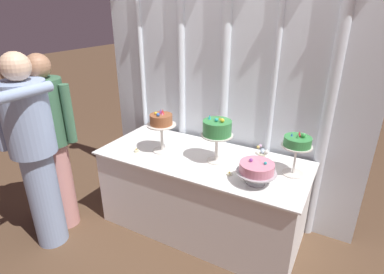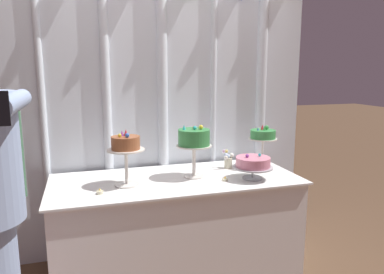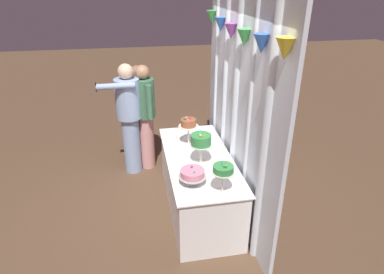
% 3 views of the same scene
% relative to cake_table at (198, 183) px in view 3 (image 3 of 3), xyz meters
% --- Properties ---
extents(ground_plane, '(24.00, 24.00, 0.00)m').
position_rel_cake_table_xyz_m(ground_plane, '(0.00, -0.10, -0.39)').
color(ground_plane, brown).
extents(draped_curtain, '(2.70, 0.17, 2.72)m').
position_rel_cake_table_xyz_m(draped_curtain, '(0.03, 0.47, 1.03)').
color(draped_curtain, silver).
rests_on(draped_curtain, ground_plane).
extents(cake_table, '(1.92, 0.83, 0.78)m').
position_rel_cake_table_xyz_m(cake_table, '(0.00, 0.00, 0.00)').
color(cake_table, white).
rests_on(cake_table, ground_plane).
extents(cake_display_leftmost, '(0.27, 0.27, 0.41)m').
position_rel_cake_table_xyz_m(cake_display_leftmost, '(-0.39, -0.06, 0.68)').
color(cake_display_leftmost, silver).
rests_on(cake_display_leftmost, cake_table).
extents(cake_display_midleft, '(0.28, 0.28, 0.42)m').
position_rel_cake_table_xyz_m(cake_display_midleft, '(0.15, -0.00, 0.69)').
color(cake_display_midleft, silver).
rests_on(cake_display_midleft, cake_table).
extents(cake_display_midright, '(0.31, 0.31, 0.20)m').
position_rel_cake_table_xyz_m(cake_display_midright, '(0.57, -0.18, 0.52)').
color(cake_display_midright, '#B2B2B7').
rests_on(cake_display_midright, cake_table).
extents(cake_display_rightmost, '(0.24, 0.24, 0.37)m').
position_rel_cake_table_xyz_m(cake_display_rightmost, '(0.80, 0.10, 0.66)').
color(cake_display_rightmost, silver).
rests_on(cake_display_rightmost, cake_table).
extents(flower_vase, '(0.11, 0.10, 0.17)m').
position_rel_cake_table_xyz_m(flower_vase, '(0.51, 0.16, 0.46)').
color(flower_vase, beige).
rests_on(flower_vase, cake_table).
extents(tealight_far_left, '(0.05, 0.05, 0.04)m').
position_rel_cake_table_xyz_m(tealight_far_left, '(-0.59, -0.20, 0.40)').
color(tealight_far_left, beige).
rests_on(tealight_far_left, cake_table).
extents(tealight_near_left, '(0.05, 0.05, 0.03)m').
position_rel_cake_table_xyz_m(tealight_near_left, '(0.34, -0.17, 0.40)').
color(tealight_near_left, beige).
rests_on(tealight_near_left, cake_table).
extents(guest_man_pink_jacket, '(0.47, 0.42, 1.71)m').
position_rel_cake_table_xyz_m(guest_man_pink_jacket, '(-1.23, -0.60, 0.55)').
color(guest_man_pink_jacket, '#D6938E').
rests_on(guest_man_pink_jacket, ground_plane).
extents(guest_man_dark_suit, '(0.53, 0.44, 1.65)m').
position_rel_cake_table_xyz_m(guest_man_dark_suit, '(-1.44, -0.68, 0.50)').
color(guest_man_dark_suit, '#93ADD6').
rests_on(guest_man_dark_suit, ground_plane).
extents(guest_girl_blue_dress, '(0.51, 0.67, 1.75)m').
position_rel_cake_table_xyz_m(guest_girl_blue_dress, '(-1.15, -0.85, 0.57)').
color(guest_girl_blue_dress, '#93ADD6').
rests_on(guest_girl_blue_dress, ground_plane).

